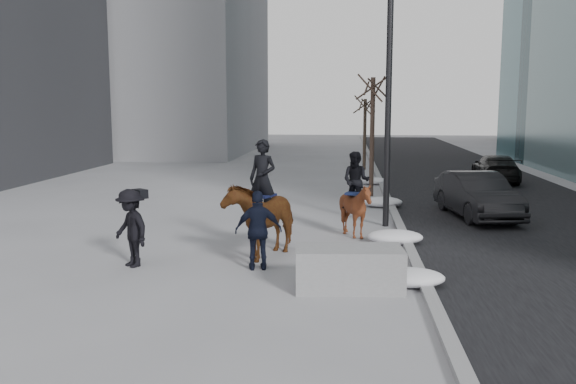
# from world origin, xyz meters

# --- Properties ---
(ground) EXTENTS (120.00, 120.00, 0.00)m
(ground) POSITION_xyz_m (0.00, 0.00, 0.00)
(ground) COLOR gray
(ground) RESTS_ON ground
(road) EXTENTS (8.00, 90.00, 0.01)m
(road) POSITION_xyz_m (7.00, 10.00, 0.01)
(road) COLOR black
(road) RESTS_ON ground
(curb) EXTENTS (0.25, 90.00, 0.12)m
(curb) POSITION_xyz_m (3.00, 10.00, 0.06)
(curb) COLOR gray
(curb) RESTS_ON ground
(planter) EXTENTS (2.17, 1.22, 0.84)m
(planter) POSITION_xyz_m (1.49, -1.72, 0.42)
(planter) COLOR gray
(planter) RESTS_ON ground
(car_near) EXTENTS (2.23, 4.58, 1.45)m
(car_near) POSITION_xyz_m (5.61, 6.44, 0.72)
(car_near) COLOR black
(car_near) RESTS_ON ground
(car_far) EXTENTS (2.14, 4.55, 1.28)m
(car_far) POSITION_xyz_m (8.39, 15.85, 0.64)
(car_far) COLOR black
(car_far) RESTS_ON ground
(tree_near) EXTENTS (1.20, 1.20, 5.17)m
(tree_near) POSITION_xyz_m (2.40, 10.79, 2.59)
(tree_near) COLOR #3A2922
(tree_near) RESTS_ON ground
(tree_far) EXTENTS (1.20, 1.20, 4.35)m
(tree_far) POSITION_xyz_m (2.40, 20.77, 2.17)
(tree_far) COLOR #33241E
(tree_far) RESTS_ON ground
(mounted_left) EXTENTS (1.76, 2.37, 2.79)m
(mounted_left) POSITION_xyz_m (-0.60, 0.89, 1.04)
(mounted_left) COLOR #4A1F0E
(mounted_left) RESTS_ON ground
(mounted_right) EXTENTS (1.60, 1.70, 2.34)m
(mounted_right) POSITION_xyz_m (1.68, 3.07, 0.94)
(mounted_right) COLOR #512610
(mounted_right) RESTS_ON ground
(feeder) EXTENTS (1.09, 0.95, 1.75)m
(feeder) POSITION_xyz_m (-0.49, -0.45, 0.88)
(feeder) COLOR black
(feeder) RESTS_ON ground
(camera_crew) EXTENTS (1.29, 1.23, 1.75)m
(camera_crew) POSITION_xyz_m (-3.37, -0.47, 0.89)
(camera_crew) COLOR black
(camera_crew) RESTS_ON ground
(lamppost) EXTENTS (0.25, 1.08, 9.09)m
(lamppost) POSITION_xyz_m (2.60, 4.65, 4.99)
(lamppost) COLOR black
(lamppost) RESTS_ON ground
(snow_piles) EXTENTS (1.45, 16.58, 0.37)m
(snow_piles) POSITION_xyz_m (2.70, 5.12, 0.18)
(snow_piles) COLOR silver
(snow_piles) RESTS_ON ground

